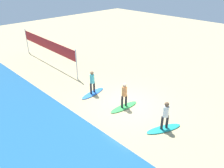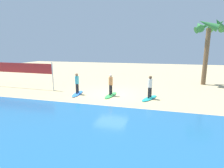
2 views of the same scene
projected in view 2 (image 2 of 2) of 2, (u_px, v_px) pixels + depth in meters
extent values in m
plane|color=tan|center=(111.00, 94.00, 14.21)|extent=(60.00, 60.00, 0.00)
ellipsoid|color=teal|center=(149.00, 98.00, 12.99)|extent=(1.35, 2.15, 0.09)
cylinder|color=#232328|center=(149.00, 93.00, 12.78)|extent=(0.14, 0.14, 0.78)
cylinder|color=#232328|center=(151.00, 92.00, 13.03)|extent=(0.14, 0.14, 0.78)
cylinder|color=white|center=(150.00, 83.00, 12.77)|extent=(0.32, 0.32, 0.62)
sphere|color=brown|center=(150.00, 77.00, 12.68)|extent=(0.24, 0.24, 0.24)
ellipsoid|color=green|center=(111.00, 95.00, 13.82)|extent=(0.78, 2.15, 0.09)
cylinder|color=#232328|center=(110.00, 90.00, 13.59)|extent=(0.14, 0.14, 0.78)
cylinder|color=#232328|center=(111.00, 89.00, 13.88)|extent=(0.14, 0.14, 0.78)
cylinder|color=#E58C4C|center=(111.00, 81.00, 13.59)|extent=(0.32, 0.32, 0.62)
sphere|color=beige|center=(111.00, 76.00, 13.51)|extent=(0.24, 0.24, 0.24)
ellipsoid|color=blue|center=(77.00, 94.00, 14.29)|extent=(0.81, 2.15, 0.09)
cylinder|color=#232328|center=(77.00, 89.00, 14.05)|extent=(0.14, 0.14, 0.78)
cylinder|color=#232328|center=(78.00, 88.00, 14.36)|extent=(0.14, 0.14, 0.78)
cylinder|color=#4CC6D1|center=(77.00, 80.00, 14.06)|extent=(0.32, 0.32, 0.62)
sphere|color=#9E704C|center=(77.00, 75.00, 13.98)|extent=(0.24, 0.24, 0.24)
cylinder|color=silver|center=(53.00, 76.00, 15.36)|extent=(0.10, 0.10, 2.50)
cube|color=red|center=(11.00, 67.00, 16.51)|extent=(9.00, 0.34, 0.90)
cylinder|color=brown|center=(206.00, 57.00, 17.57)|extent=(0.44, 0.44, 5.60)
cone|color=#2D7538|center=(199.00, 26.00, 17.19)|extent=(0.70, 1.93, 1.40)
cone|color=#2D7538|center=(208.00, 24.00, 16.22)|extent=(2.05, 1.26, 1.40)
cone|color=#2D7538|center=(219.00, 24.00, 16.27)|extent=(1.70, 1.97, 1.40)
cone|color=#2D7538|center=(216.00, 26.00, 17.28)|extent=(1.70, 1.97, 1.40)
cone|color=#2D7538|center=(204.00, 27.00, 17.84)|extent=(2.05, 1.26, 1.40)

